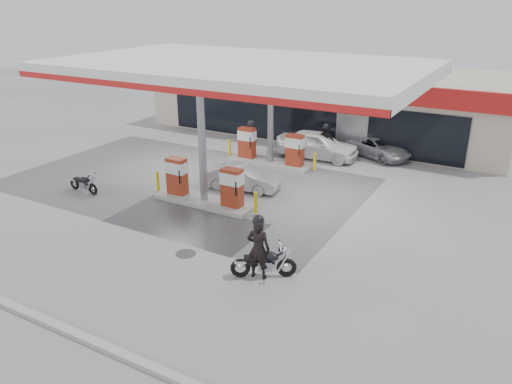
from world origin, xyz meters
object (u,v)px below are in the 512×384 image
hatchback_silver (242,178)px  parked_car_left (210,113)px  main_motorcycle (265,263)px  parked_motorcycle (84,184)px  attendant (252,138)px  biker_main (258,249)px  biker_walking (325,143)px  pump_island_near (204,188)px  sedan_white (317,145)px  pump_island_far (270,151)px  parked_car_right (378,147)px

hatchback_silver → parked_car_left: bearing=31.8°
main_motorcycle → parked_motorcycle: (-10.49, 2.39, -0.07)m
hatchback_silver → attendant: bearing=16.3°
biker_main → attendant: 12.88m
main_motorcycle → biker_walking: size_ratio=1.01×
pump_island_near → parked_motorcycle: bearing=-163.7°
parked_motorcycle → main_motorcycle: bearing=-9.2°
sedan_white → parked_car_left: sedan_white is taller
pump_island_far → attendant: (-1.69, 1.00, 0.26)m
main_motorcycle → sedan_white: 12.63m
pump_island_near → parked_car_right: bearing=65.8°
parked_motorcycle → parked_car_right: size_ratio=0.45×
hatchback_silver → sedan_white: bearing=-19.6°
parked_motorcycle → parked_car_left: size_ratio=0.38×
biker_main → parked_car_left: biker_main is taller
parked_car_right → sedan_white: bearing=147.7°
main_motorcycle → biker_walking: 12.53m
sedan_white → biker_walking: size_ratio=2.39×
attendant → pump_island_near: bearing=179.0°
sedan_white → parked_car_left: bearing=64.6°
parked_car_left → biker_walking: biker_walking is taller
pump_island_near → sedan_white: pump_island_near is taller
biker_main → parked_car_right: biker_main is taller
parked_motorcycle → attendant: attendant is taller
parked_car_right → biker_walking: 3.01m
sedan_white → pump_island_far: bearing=138.6°
hatchback_silver → parked_car_left: size_ratio=0.74×
main_motorcycle → parked_car_left: (-12.92, 15.97, 0.19)m
pump_island_near → biker_walking: (2.11, 8.20, 0.21)m
hatchback_silver → parked_car_right: (3.93, 7.80, -0.02)m
parked_motorcycle → sedan_white: size_ratio=0.40×
main_motorcycle → biker_main: bearing=-178.8°
pump_island_far → biker_walking: bearing=46.2°
biker_main → hatchback_silver: bearing=-67.4°
hatchback_silver → parked_car_right: bearing=-35.7°
biker_main → attendant: (-6.58, 11.08, -0.03)m
pump_island_far → parked_motorcycle: (-5.43, -7.59, -0.31)m
pump_island_near → sedan_white: size_ratio=1.16×
biker_main → parked_motorcycle: 10.63m
main_motorcycle → biker_walking: biker_walking is taller
main_motorcycle → hatchback_silver: 7.63m
pump_island_far → parked_car_right: (4.50, 4.00, -0.17)m
pump_island_far → biker_walking: size_ratio=2.79×
parked_car_left → pump_island_far: bearing=-118.0°
parked_car_left → hatchback_silver: bearing=-129.9°
pump_island_near → biker_main: size_ratio=2.58×
parked_motorcycle → parked_car_right: bearing=53.0°
pump_island_near → parked_car_left: 14.35m
main_motorcycle → biker_main: biker_main is taller
pump_island_far → main_motorcycle: bearing=-63.1°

